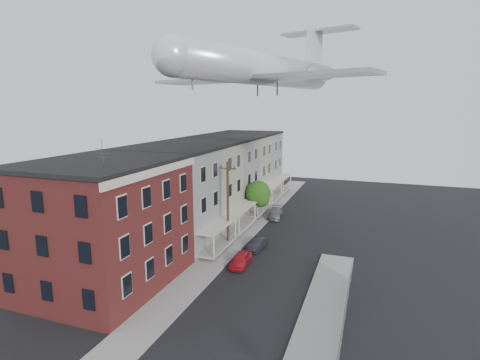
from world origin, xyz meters
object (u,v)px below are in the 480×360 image
Objects in this scene: car_far at (275,213)px; airplane at (265,69)px; street_tree at (259,194)px; car_mid at (258,244)px; utility_pole at (228,203)px; car_near at (241,260)px.

car_far is 19.98m from airplane.
street_tree is 16.76m from airplane.
car_far is at bearing 49.50° from street_tree.
utility_pole is at bearing -168.00° from car_mid.
airplane is at bearing -69.57° from street_tree.
street_tree reaches higher than car_near.
car_mid is (0.24, 4.50, -0.06)m from car_near.
car_near is (2.55, -14.05, -2.84)m from street_tree.
utility_pole is at bearing 122.13° from car_near.
airplane is (2.87, -7.72, 14.60)m from street_tree.
utility_pole is 2.12× the size of car_far.
car_near is (2.87, -4.13, -4.06)m from utility_pole.
utility_pole is 2.67× the size of car_mid.
street_tree is at bearing 111.42° from car_mid.
car_mid is at bearing 84.19° from car_near.
car_near reaches higher than car_mid.
utility_pole is 2.50× the size of car_near.
car_far is (1.67, 1.96, -2.83)m from street_tree.
car_mid is 17.59m from airplane.
car_far is (2.00, 11.88, -4.06)m from utility_pole.
street_tree is 3.83m from car_far.
car_far is at bearing 90.39° from car_near.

